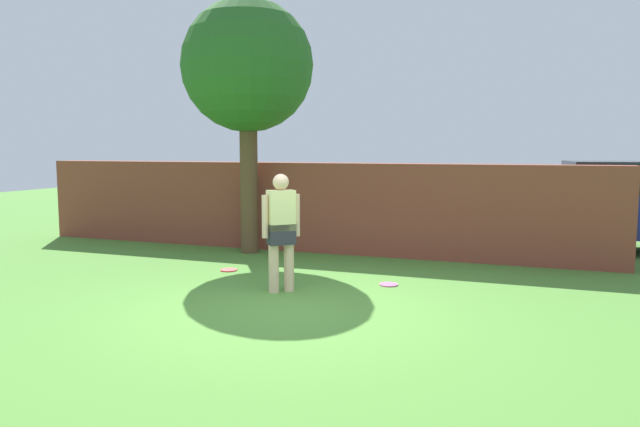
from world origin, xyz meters
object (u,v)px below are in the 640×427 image
object	(u,v)px
person	(281,227)
frisbee_pink	(389,284)
tree	(247,68)
frisbee_red	(229,270)
car	(622,206)

from	to	relation	value
person	frisbee_pink	world-z (taller)	person
person	frisbee_pink	bearing A→B (deg)	172.09
tree	frisbee_red	world-z (taller)	tree
frisbee_pink	person	bearing A→B (deg)	-145.32
car	tree	bearing A→B (deg)	-166.24
car	frisbee_red	xyz separation A→B (m)	(-6.15, -4.24, -0.85)
person	frisbee_red	bearing A→B (deg)	-78.62
person	frisbee_pink	size ratio (longest dim) A/B	6.00
frisbee_red	frisbee_pink	bearing A→B (deg)	-2.39
frisbee_pink	frisbee_red	xyz separation A→B (m)	(-2.67, 0.11, 0.00)
car	frisbee_pink	distance (m)	5.64
tree	frisbee_red	xyz separation A→B (m)	(0.46, -1.65, -3.42)
tree	frisbee_pink	xyz separation A→B (m)	(3.13, -1.76, -3.42)
tree	car	size ratio (longest dim) A/B	1.07
car	frisbee_red	distance (m)	7.52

